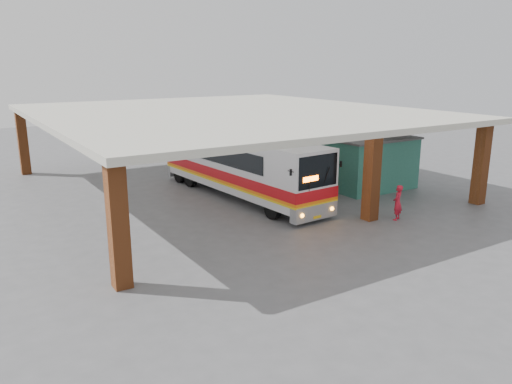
{
  "coord_description": "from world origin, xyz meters",
  "views": [
    {
      "loc": [
        -13.96,
        -19.61,
        7.39
      ],
      "look_at": [
        -1.62,
        0.0,
        1.36
      ],
      "focal_mm": 35.0,
      "sensor_mm": 36.0,
      "label": 1
    }
  ],
  "objects": [
    {
      "name": "brick_columns",
      "position": [
        1.43,
        5.0,
        2.17
      ],
      "size": [
        20.1,
        21.6,
        4.35
      ],
      "color": "brown",
      "rests_on": "ground"
    },
    {
      "name": "shop_building",
      "position": [
        7.49,
        4.0,
        1.56
      ],
      "size": [
        5.2,
        8.2,
        3.11
      ],
      "color": "#286554",
      "rests_on": "ground"
    },
    {
      "name": "canopy_roof",
      "position": [
        0.5,
        6.5,
        4.5
      ],
      "size": [
        21.0,
        23.0,
        0.3
      ],
      "primitive_type": "cube",
      "color": "beige",
      "rests_on": "brick_columns"
    },
    {
      "name": "motorcycle",
      "position": [
        3.18,
        0.92,
        0.52
      ],
      "size": [
        1.98,
        0.72,
        1.03
      ],
      "primitive_type": "imported",
      "rotation": [
        0.0,
        0.0,
        1.59
      ],
      "color": "black",
      "rests_on": "ground"
    },
    {
      "name": "ground",
      "position": [
        0.0,
        0.0,
        0.0
      ],
      "size": [
        90.0,
        90.0,
        0.0
      ],
      "primitive_type": "plane",
      "color": "#515154",
      "rests_on": "ground"
    },
    {
      "name": "red_chair",
      "position": [
        4.35,
        8.22,
        0.39
      ],
      "size": [
        0.53,
        0.53,
        0.84
      ],
      "rotation": [
        0.0,
        0.0,
        -0.21
      ],
      "color": "#B51613",
      "rests_on": "ground"
    },
    {
      "name": "coach_bus",
      "position": [
        -0.11,
        4.06,
        1.85
      ],
      "size": [
        3.62,
        12.92,
        3.72
      ],
      "rotation": [
        0.0,
        0.0,
        0.07
      ],
      "color": "silver",
      "rests_on": "ground"
    },
    {
      "name": "pedestrian",
      "position": [
        4.09,
        -3.73,
        0.86
      ],
      "size": [
        0.74,
        0.64,
        1.72
      ],
      "primitive_type": "imported",
      "rotation": [
        0.0,
        0.0,
        3.57
      ],
      "color": "red",
      "rests_on": "ground"
    }
  ]
}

